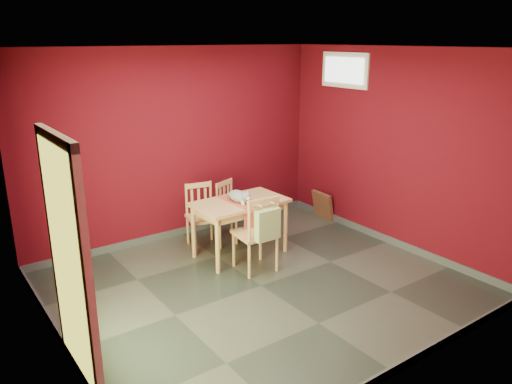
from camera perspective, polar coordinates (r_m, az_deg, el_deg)
ground at (r=5.99m, az=0.59°, el=-10.65°), size 4.50×4.50×0.00m
room_shell at (r=5.96m, az=0.59°, el=-10.23°), size 4.50×4.50×4.50m
doorway at (r=4.31m, az=-20.75°, el=-6.87°), size 0.06×1.01×2.13m
window at (r=7.53m, az=10.09°, el=13.55°), size 0.05×0.90×0.50m
outlet_plate at (r=8.23m, az=1.37°, el=-0.45°), size 0.08×0.02×0.12m
dining_table at (r=6.56m, az=-1.85°, el=-1.81°), size 1.23×0.73×0.76m
table_runner at (r=6.46m, az=-1.31°, el=-1.70°), size 0.33×0.67×0.33m
chair_far_left at (r=6.95m, az=-6.17°, el=-2.61°), size 0.49×0.49×0.88m
chair_far_right at (r=7.20m, az=-2.81°, el=-2.01°), size 0.50×0.50×0.84m
chair_near at (r=6.16m, az=0.12°, el=-4.63°), size 0.50×0.50×0.99m
tote_bag at (r=5.91m, az=1.33°, el=-3.74°), size 0.32×0.19×0.45m
cat at (r=6.47m, az=-2.01°, el=-0.23°), size 0.33×0.46×0.21m
picture_frame at (r=8.12m, az=7.63°, el=-1.48°), size 0.17×0.44×0.43m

